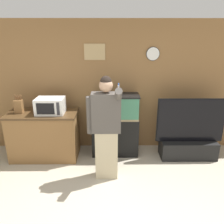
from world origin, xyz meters
The scene contains 7 objects.
wall_back_paneled centered at (0.00, 2.45, 1.30)m, with size 10.00×0.08×2.60m.
counter_island centered at (-1.27, 1.99, 0.47)m, with size 1.31×0.67×0.93m.
microwave centered at (-1.10, 1.96, 1.07)m, with size 0.51×0.38×0.29m.
knife_block centered at (-1.69, 1.98, 1.06)m, with size 0.14×0.11×0.35m.
aquarium_on_stand centered at (0.11, 2.12, 0.62)m, with size 0.91×0.43×1.24m.
tv_on_stand centered at (1.54, 1.94, 0.35)m, with size 1.30×0.40×1.20m.
person_standing centered at (-0.06, 1.31, 0.90)m, with size 0.55×0.41×1.73m.
Camera 1 is at (0.01, -1.90, 2.28)m, focal length 35.00 mm.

